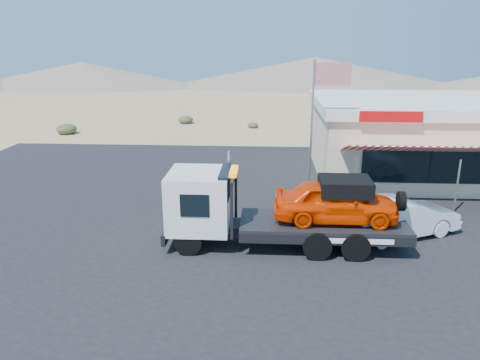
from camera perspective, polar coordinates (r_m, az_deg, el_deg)
The scene contains 8 objects.
ground at distance 16.79m, azimuth -6.71°, elevation -7.16°, with size 120.00×120.00×0.00m, color #9A7F57.
asphalt_lot at distance 19.33m, azimuth 0.68°, elevation -3.71°, with size 32.00×24.00×0.02m, color black.
tow_truck at distance 15.72m, azimuth 4.84°, elevation -3.16°, with size 7.96×2.36×2.66m.
white_sedan at distance 17.60m, azimuth 19.06°, elevation -4.31°, with size 1.49×4.27×1.41m, color silver.
jerky_store at distance 25.70m, azimuth 20.75°, elevation 4.96°, with size 10.40×9.97×3.90m.
flagpole at distance 19.93m, azimuth 9.46°, elevation 7.86°, with size 1.55×0.10×6.00m.
desert_scrub at distance 31.30m, azimuth -24.41°, elevation 3.37°, with size 25.28×32.01×0.80m.
distant_hills at distance 71.52m, azimuth -6.93°, elevation 12.77°, with size 126.00×48.00×4.20m.
Camera 1 is at (2.85, -15.09, 6.79)m, focal length 35.00 mm.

